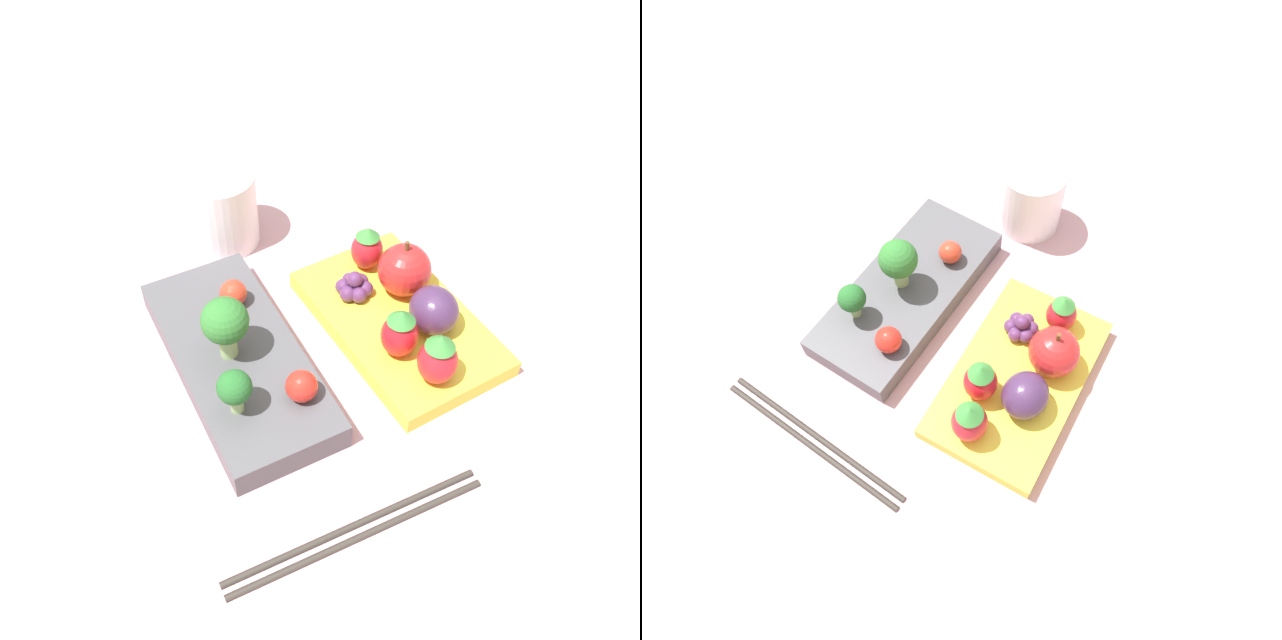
% 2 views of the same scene
% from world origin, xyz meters
% --- Properties ---
extents(ground_plane, '(4.00, 4.00, 0.00)m').
position_xyz_m(ground_plane, '(0.00, 0.00, 0.00)').
color(ground_plane, '#C6939E').
extents(bento_box_savoury, '(0.24, 0.12, 0.03)m').
position_xyz_m(bento_box_savoury, '(0.00, 0.07, 0.01)').
color(bento_box_savoury, '#4C4C51').
rests_on(bento_box_savoury, ground_plane).
extents(bento_box_fruit, '(0.21, 0.15, 0.02)m').
position_xyz_m(bento_box_fruit, '(-0.01, -0.08, 0.01)').
color(bento_box_fruit, yellow).
rests_on(bento_box_fruit, ground_plane).
extents(broccoli_floret_0, '(0.04, 0.04, 0.06)m').
position_xyz_m(broccoli_floret_0, '(-0.00, 0.08, 0.07)').
color(broccoli_floret_0, '#93B770').
rests_on(broccoli_floret_0, bento_box_savoury).
extents(broccoli_floret_1, '(0.03, 0.03, 0.04)m').
position_xyz_m(broccoli_floret_1, '(-0.06, 0.09, 0.05)').
color(broccoli_floret_1, '#93B770').
rests_on(broccoli_floret_1, bento_box_savoury).
extents(cherry_tomato_0, '(0.02, 0.02, 0.02)m').
position_xyz_m(cherry_tomato_0, '(0.06, 0.06, 0.04)').
color(cherry_tomato_0, red).
rests_on(cherry_tomato_0, bento_box_savoury).
extents(cherry_tomato_1, '(0.03, 0.03, 0.03)m').
position_xyz_m(cherry_tomato_1, '(-0.07, 0.04, 0.04)').
color(cherry_tomato_1, red).
rests_on(cherry_tomato_1, bento_box_savoury).
extents(apple, '(0.05, 0.05, 0.06)m').
position_xyz_m(apple, '(0.02, -0.10, 0.04)').
color(apple, red).
rests_on(apple, bento_box_fruit).
extents(strawberry_0, '(0.03, 0.03, 0.05)m').
position_xyz_m(strawberry_0, '(-0.05, -0.06, 0.04)').
color(strawberry_0, red).
rests_on(strawberry_0, bento_box_fruit).
extents(strawberry_1, '(0.03, 0.03, 0.05)m').
position_xyz_m(strawberry_1, '(-0.08, -0.08, 0.04)').
color(strawberry_1, red).
rests_on(strawberry_1, bento_box_fruit).
extents(strawberry_2, '(0.03, 0.03, 0.05)m').
position_xyz_m(strawberry_2, '(0.06, -0.08, 0.04)').
color(strawberry_2, red).
rests_on(strawberry_2, bento_box_fruit).
extents(plum, '(0.05, 0.04, 0.04)m').
position_xyz_m(plum, '(-0.03, -0.10, 0.04)').
color(plum, '#42284C').
rests_on(plum, bento_box_fruit).
extents(grape_cluster, '(0.04, 0.03, 0.03)m').
position_xyz_m(grape_cluster, '(0.03, -0.05, 0.03)').
color(grape_cluster, '#562D5B').
rests_on(grape_cluster, bento_box_fruit).
extents(drinking_cup, '(0.07, 0.07, 0.08)m').
position_xyz_m(drinking_cup, '(0.17, 0.03, 0.04)').
color(drinking_cup, white).
rests_on(drinking_cup, ground_plane).
extents(chopsticks_pair, '(0.03, 0.21, 0.01)m').
position_xyz_m(chopsticks_pair, '(-0.18, 0.04, 0.00)').
color(chopsticks_pair, '#332D28').
rests_on(chopsticks_pair, ground_plane).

